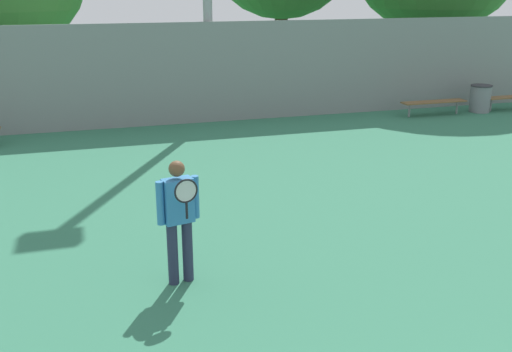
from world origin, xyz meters
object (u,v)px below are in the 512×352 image
object	(u,v)px
tennis_player	(179,215)
bench_courtside_near	(434,102)
bench_adjacent_court	(510,98)
trash_bin	(480,98)

from	to	relation	value
tennis_player	bench_courtside_near	xyz separation A→B (m)	(9.13, 8.31, -0.57)
bench_courtside_near	bench_adjacent_court	xyz separation A→B (m)	(2.72, 0.00, -0.00)
bench_adjacent_court	trash_bin	distance (m)	1.06
tennis_player	trash_bin	xyz separation A→B (m)	(10.79, 8.35, -0.54)
tennis_player	bench_adjacent_court	bearing A→B (deg)	22.42
bench_courtside_near	bench_adjacent_court	distance (m)	2.72
tennis_player	trash_bin	world-z (taller)	tennis_player
tennis_player	bench_courtside_near	size ratio (longest dim) A/B	0.82
bench_courtside_near	trash_bin	distance (m)	1.66
bench_adjacent_court	trash_bin	bearing A→B (deg)	177.76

